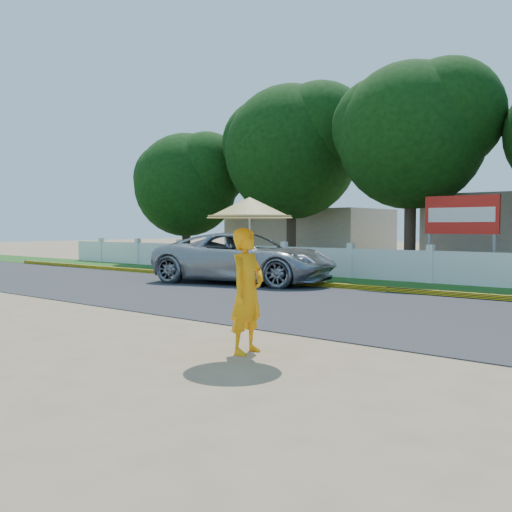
{
  "coord_description": "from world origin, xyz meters",
  "views": [
    {
      "loc": [
        7.35,
        -7.1,
        1.91
      ],
      "look_at": [
        0.0,
        2.0,
        1.3
      ],
      "focal_mm": 40.0,
      "sensor_mm": 36.0,
      "label": 1
    }
  ],
  "objects": [
    {
      "name": "road",
      "position": [
        0.0,
        4.5,
        0.01
      ],
      "size": [
        60.0,
        7.0,
        0.02
      ],
      "primitive_type": "cube",
      "color": "#38383A",
      "rests_on": "ground"
    },
    {
      "name": "ground",
      "position": [
        0.0,
        0.0,
        0.0
      ],
      "size": [
        120.0,
        120.0,
        0.0
      ],
      "primitive_type": "plane",
      "color": "#9E8460",
      "rests_on": "ground"
    },
    {
      "name": "fence",
      "position": [
        0.0,
        11.2,
        0.55
      ],
      "size": [
        40.0,
        0.1,
        1.1
      ],
      "primitive_type": "cube",
      "color": "silver",
      "rests_on": "ground"
    },
    {
      "name": "vehicle",
      "position": [
        -4.93,
        7.5,
        0.85
      ],
      "size": [
        6.63,
        4.19,
        1.71
      ],
      "primitive_type": "imported",
      "rotation": [
        0.0,
        0.0,
        1.81
      ],
      "color": "#9A9EA2",
      "rests_on": "ground"
    },
    {
      "name": "billboard",
      "position": [
        0.62,
        12.3,
        2.14
      ],
      "size": [
        2.5,
        0.13,
        2.95
      ],
      "color": "gray",
      "rests_on": "ground"
    },
    {
      "name": "grass_verge",
      "position": [
        0.0,
        9.75,
        0.01
      ],
      "size": [
        60.0,
        3.5,
        0.03
      ],
      "primitive_type": "cube",
      "color": "#2D601E",
      "rests_on": "ground"
    },
    {
      "name": "curb",
      "position": [
        0.0,
        8.05,
        0.08
      ],
      "size": [
        40.0,
        0.18,
        0.16
      ],
      "primitive_type": "cube",
      "color": "yellow",
      "rests_on": "ground"
    },
    {
      "name": "building_far",
      "position": [
        -10.0,
        19.0,
        1.4
      ],
      "size": [
        8.0,
        5.0,
        2.8
      ],
      "primitive_type": "cube",
      "color": "#B7AD99",
      "rests_on": "ground"
    },
    {
      "name": "monk_with_parasol",
      "position": [
        1.93,
        -0.57,
        1.53
      ],
      "size": [
        1.29,
        1.29,
        2.34
      ],
      "color": "#F99D0D",
      "rests_on": "ground"
    }
  ]
}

